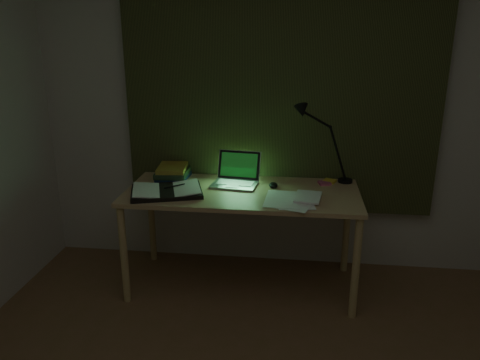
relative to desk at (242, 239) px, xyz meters
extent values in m
cube|color=beige|center=(0.22, 0.42, 0.90)|extent=(3.50, 0.00, 2.50)
cube|color=#2D3219|center=(0.22, 0.38, 1.10)|extent=(2.20, 0.06, 2.00)
ellipsoid|color=black|center=(0.20, 0.09, 0.37)|extent=(0.07, 0.10, 0.04)
cube|color=yellow|center=(0.59, 0.25, 0.36)|extent=(0.10, 0.10, 0.02)
cube|color=#C84D77|center=(0.55, 0.21, 0.36)|extent=(0.09, 0.09, 0.02)
camera|label=1|loc=(0.34, -2.91, 1.38)|focal=35.00mm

